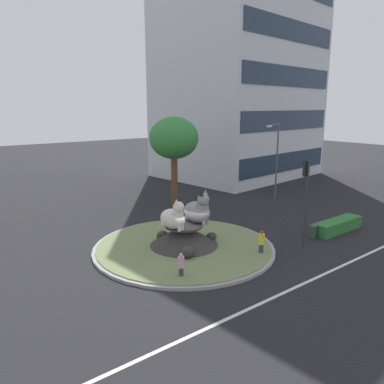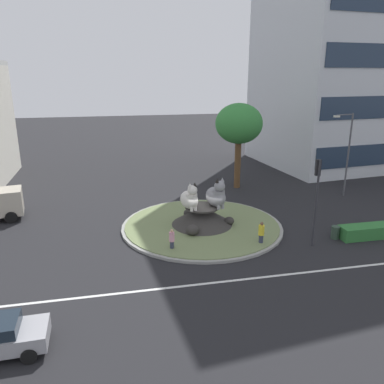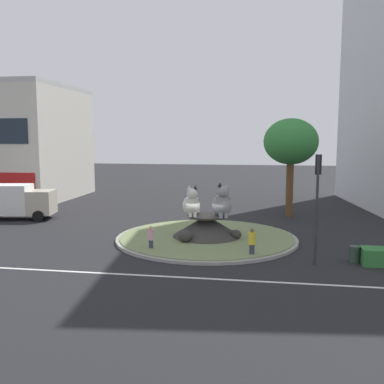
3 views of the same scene
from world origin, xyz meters
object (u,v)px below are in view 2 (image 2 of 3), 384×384
streetlight_arm (347,149)px  pedestrian_yellow_shirt (261,233)px  traffic_light_mast (317,188)px  broadleaf_tree_behind_island (239,124)px  cat_statue_grey (217,196)px  pedestrian_pink_shirt (172,240)px  litter_bin (335,232)px  cat_statue_white (190,199)px  office_tower (354,12)px

streetlight_arm → pedestrian_yellow_shirt: size_ratio=4.51×
traffic_light_mast → streetlight_arm: size_ratio=0.76×
traffic_light_mast → broadleaf_tree_behind_island: (-0.55, 14.13, 2.28)m
cat_statue_grey → broadleaf_tree_behind_island: 11.50m
broadleaf_tree_behind_island → pedestrian_pink_shirt: (-8.75, -13.10, -5.50)m
traffic_light_mast → pedestrian_yellow_shirt: bearing=88.5°
pedestrian_yellow_shirt → litter_bin: bearing=-68.2°
cat_statue_white → office_tower: office_tower is taller
litter_bin → office_tower: bearing=57.8°
broadleaf_tree_behind_island → pedestrian_yellow_shirt: 14.83m
cat_statue_grey → office_tower: (21.32, 18.10, 15.30)m
cat_statue_white → cat_statue_grey: size_ratio=0.90×
pedestrian_yellow_shirt → litter_bin: pedestrian_yellow_shirt is taller
cat_statue_white → cat_statue_grey: (2.01, 0.06, 0.09)m
traffic_light_mast → streetlight_arm: streetlight_arm is taller
cat_statue_grey → litter_bin: bearing=48.9°
office_tower → broadleaf_tree_behind_island: bearing=-159.1°
cat_statue_grey → streetlight_arm: bearing=95.3°
streetlight_arm → litter_bin: 11.29m
traffic_light_mast → pedestrian_yellow_shirt: 4.65m
cat_statue_white → pedestrian_yellow_shirt: size_ratio=1.32×
office_tower → traffic_light_mast: bearing=-131.4°
cat_statue_white → cat_statue_grey: bearing=74.5°
office_tower → litter_bin: (-13.76, -21.87, -17.32)m
office_tower → litter_bin: 31.10m
streetlight_arm → pedestrian_pink_shirt: (-17.47, -8.33, -3.62)m
broadleaf_tree_behind_island → pedestrian_pink_shirt: size_ratio=5.39×
cat_statue_grey → traffic_light_mast: size_ratio=0.43×
streetlight_arm → litter_bin: bearing=41.9°
cat_statue_grey → litter_bin: 8.69m
office_tower → broadleaf_tree_behind_island: office_tower is taller
pedestrian_pink_shirt → pedestrian_yellow_shirt: 5.95m
cat_statue_white → cat_statue_grey: cat_statue_grey is taller
broadleaf_tree_behind_island → streetlight_arm: broadleaf_tree_behind_island is taller
pedestrian_pink_shirt → cat_statue_grey: bearing=-11.5°
cat_statue_white → pedestrian_pink_shirt: (-1.88, -3.36, -1.57)m
cat_statue_white → pedestrian_pink_shirt: bearing=-46.5°
cat_statue_white → traffic_light_mast: (7.42, -4.38, 1.65)m
cat_statue_grey → office_tower: size_ratio=0.07×
cat_statue_white → streetlight_arm: bearing=90.5°
office_tower → litter_bin: office_tower is taller
cat_statue_grey → streetlight_arm: streetlight_arm is taller
broadleaf_tree_behind_island → pedestrian_yellow_shirt: size_ratio=4.91×
traffic_light_mast → broadleaf_tree_behind_island: broadleaf_tree_behind_island is taller
cat_statue_white → office_tower: 33.32m
pedestrian_yellow_shirt → traffic_light_mast: bearing=-79.1°
cat_statue_grey → pedestrian_yellow_shirt: (2.04, -3.82, -1.58)m
office_tower → streetlight_arm: (-7.74, -13.19, -13.34)m
office_tower → pedestrian_pink_shirt: office_tower is taller
office_tower → pedestrian_yellow_shirt: (-19.27, -21.92, -16.88)m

